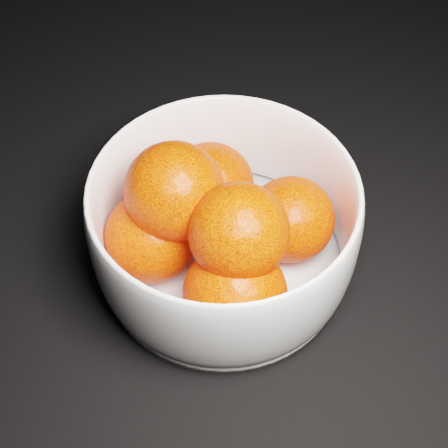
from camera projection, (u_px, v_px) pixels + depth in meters
The scene contains 3 objects.
ground at pixel (207, 51), 0.80m from camera, with size 3.00×3.00×0.00m, color black.
bowl at pixel (224, 228), 0.55m from camera, with size 0.24×0.24×0.12m.
orange_pile at pixel (215, 227), 0.54m from camera, with size 0.18×0.18×0.13m.
Camera 1 is at (0.43, -0.52, 0.49)m, focal length 50.00 mm.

